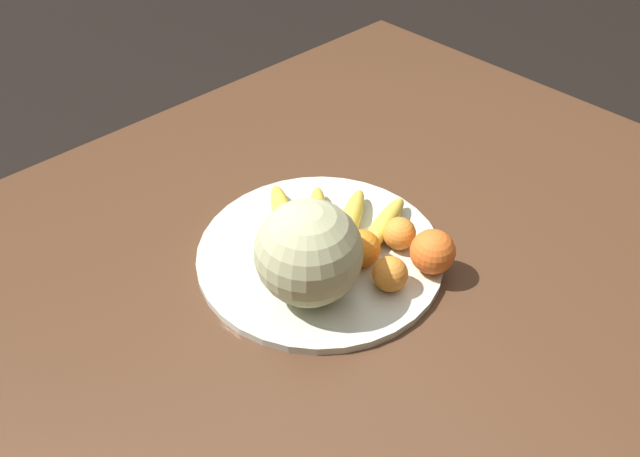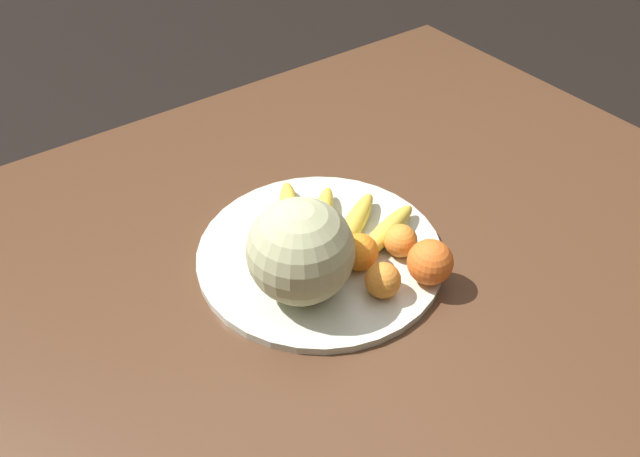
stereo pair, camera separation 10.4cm
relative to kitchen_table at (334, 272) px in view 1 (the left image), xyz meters
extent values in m
plane|color=black|center=(0.00, 0.00, -0.65)|extent=(12.00, 12.00, 0.00)
cube|color=#4C301E|center=(0.00, 0.00, 0.05)|extent=(1.56, 1.20, 0.04)
cube|color=#4C301E|center=(-0.70, -0.51, -0.31)|extent=(0.07, 0.07, 0.68)
cylinder|color=beige|center=(0.04, 0.01, 0.08)|extent=(0.43, 0.43, 0.01)
torus|color=#1E4C56|center=(0.04, 0.01, 0.08)|extent=(0.43, 0.43, 0.01)
sphere|color=#B2B789|center=(0.12, 0.06, 0.17)|extent=(0.17, 0.17, 0.17)
sphere|color=#473819|center=(0.06, 0.04, 0.11)|extent=(0.03, 0.03, 0.03)
ellipsoid|color=gold|center=(-0.06, 0.05, 0.11)|extent=(0.18, 0.09, 0.04)
ellipsoid|color=gold|center=(-0.03, 0.01, 0.11)|extent=(0.17, 0.13, 0.04)
ellipsoid|color=gold|center=(0.01, -0.04, 0.11)|extent=(0.15, 0.15, 0.03)
ellipsoid|color=gold|center=(0.05, -0.08, 0.11)|extent=(0.13, 0.18, 0.04)
sphere|color=orange|center=(-0.06, 0.17, 0.13)|extent=(0.08, 0.08, 0.08)
sphere|color=orange|center=(0.01, 0.08, 0.12)|extent=(0.06, 0.06, 0.06)
sphere|color=orange|center=(-0.06, 0.09, 0.12)|extent=(0.06, 0.06, 0.06)
sphere|color=orange|center=(0.02, 0.15, 0.12)|extent=(0.06, 0.06, 0.06)
cube|color=white|center=(-0.03, 0.04, 0.09)|extent=(0.10, 0.05, 0.00)
camera|label=1|loc=(0.58, 0.58, 0.83)|focal=35.00mm
camera|label=2|loc=(0.50, 0.64, 0.83)|focal=35.00mm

